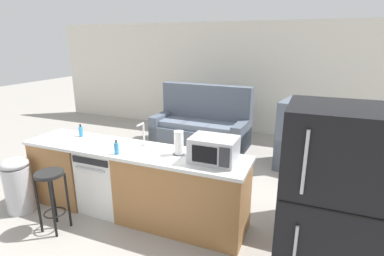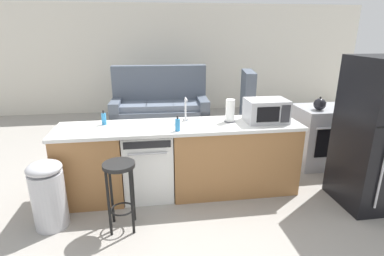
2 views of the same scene
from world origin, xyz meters
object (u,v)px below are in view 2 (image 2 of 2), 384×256
Objects in this scene: dishwasher at (148,163)px; kettle at (320,104)px; soap_bottle at (178,125)px; armchair at (256,112)px; couch at (160,108)px; microwave at (266,111)px; bar_stool at (120,182)px; paper_towel_roll at (230,111)px; stove_range at (321,136)px; trash_bin at (48,194)px; refrigerator at (379,134)px; dish_soap_bottle at (104,119)px.

kettle reaches higher than dishwasher.
soap_bottle is 3.29m from armchair.
armchair is at bearing -13.62° from couch.
kettle is at bearing -48.48° from couch.
microwave is 2.84× the size of soap_bottle.
dishwasher is 1.14× the size of bar_stool.
paper_towel_roll is at bearing -165.21° from kettle.
trash_bin is at bearing -163.67° from stove_range.
refrigerator reaches higher than soap_bottle.
microwave is 0.42× the size of armchair.
couch is (-2.17, 2.46, -0.59)m from kettle.
refrigerator reaches higher than microwave.
dishwasher is 2.98× the size of paper_towel_roll.
microwave is 2.44× the size of kettle.
couch is at bearing 166.38° from armchair.
refrigerator is (-0.00, -1.10, 0.41)m from stove_range.
bar_stool is at bearing -98.71° from couch.
couch is at bearing 84.83° from dishwasher.
soap_bottle is 0.88m from bar_stool.
armchair is (3.27, 2.91, -0.03)m from trash_bin.
kettle is at bearing 9.85° from dishwasher.
microwave is 2.63m from trash_bin.
soap_bottle is at bearing -32.04° from dishwasher.
refrigerator is 3.45× the size of microwave.
dish_soap_bottle is at bearing -105.63° from couch.
paper_towel_roll is 0.38× the size of bar_stool.
armchair is at bearing 50.37° from bar_stool.
paper_towel_roll is at bearing 173.37° from microwave.
paper_towel_roll is at bearing 159.16° from refrigerator.
kettle reaches higher than bar_stool.
armchair reaches higher than microwave.
kettle is (2.94, 0.28, 0.01)m from dish_soap_bottle.
bar_stool is 0.78m from trash_bin.
refrigerator reaches higher than paper_towel_roll.
paper_towel_roll is at bearing 15.39° from trash_bin.
dishwasher reaches higher than bar_stool.
kettle is 0.10× the size of couch.
stove_range is 3.12m from bar_stool.
trash_bin is (-2.05, -0.56, -0.66)m from paper_towel_roll.
couch reaches higher than paper_towel_roll.
couch is at bearing 74.37° from dish_soap_bottle.
stove_range is 3.30m from couch.
dishwasher is at bearing 147.96° from soap_bottle.
bar_stool is at bearing -145.48° from soap_bottle.
dish_soap_bottle is at bearing 163.97° from dishwasher.
soap_bottle reaches higher than dishwasher.
microwave is at bearing -6.63° from paper_towel_roll.
refrigerator is 8.42× the size of kettle.
armchair reaches higher than dish_soap_bottle.
armchair reaches higher than paper_towel_roll.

